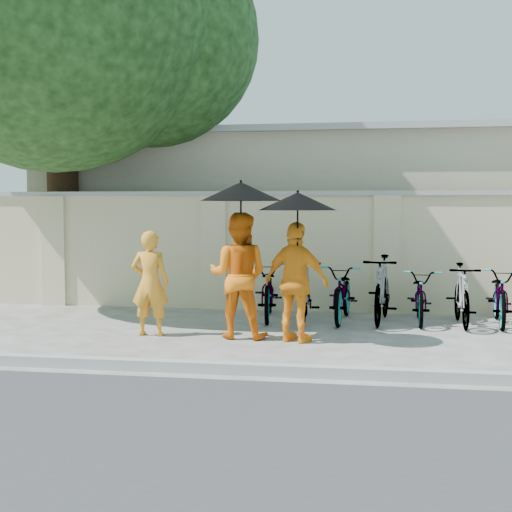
# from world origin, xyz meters

# --- Properties ---
(ground) EXTENTS (80.00, 80.00, 0.00)m
(ground) POSITION_xyz_m (0.00, 0.00, 0.00)
(ground) COLOR #AAA9A7
(kerb) EXTENTS (40.00, 0.16, 0.12)m
(kerb) POSITION_xyz_m (0.00, -1.70, 0.06)
(kerb) COLOR #999A97
(kerb) RESTS_ON ground
(compound_wall) EXTENTS (20.00, 0.30, 2.00)m
(compound_wall) POSITION_xyz_m (1.00, 3.20, 1.00)
(compound_wall) COLOR #C8B994
(compound_wall) RESTS_ON ground
(building_behind) EXTENTS (14.00, 6.00, 3.20)m
(building_behind) POSITION_xyz_m (2.00, 7.00, 1.60)
(building_behind) COLOR #BAAF90
(building_behind) RESTS_ON ground
(shade_tree) EXTENTS (6.70, 6.20, 8.20)m
(shade_tree) POSITION_xyz_m (-3.66, 2.97, 5.10)
(shade_tree) COLOR #3F2917
(shade_tree) RESTS_ON ground
(monk_left) EXTENTS (0.54, 0.35, 1.48)m
(monk_left) POSITION_xyz_m (-1.30, 0.37, 0.74)
(monk_left) COLOR orange
(monk_left) RESTS_ON ground
(monk_center) EXTENTS (0.88, 0.71, 1.73)m
(monk_center) POSITION_xyz_m (-0.04, 0.40, 0.87)
(monk_center) COLOR orange
(monk_center) RESTS_ON ground
(parasol_center) EXTENTS (1.11, 1.11, 1.16)m
(parasol_center) POSITION_xyz_m (0.01, 0.32, 2.02)
(parasol_center) COLOR black
(parasol_center) RESTS_ON ground
(monk_right) EXTENTS (1.02, 0.74, 1.61)m
(monk_right) POSITION_xyz_m (0.78, 0.21, 0.81)
(monk_right) COLOR orange
(monk_right) RESTS_ON ground
(parasol_right) EXTENTS (1.03, 1.03, 1.09)m
(parasol_right) POSITION_xyz_m (0.80, 0.13, 1.88)
(parasol_right) COLOR black
(parasol_right) RESTS_ON ground
(bike_0) EXTENTS (0.84, 1.88, 0.95)m
(bike_0) POSITION_xyz_m (0.13, 2.09, 0.48)
(bike_0) COLOR gray
(bike_0) RESTS_ON ground
(bike_1) EXTENTS (0.60, 1.74, 1.03)m
(bike_1) POSITION_xyz_m (0.73, 1.93, 0.51)
(bike_1) COLOR gray
(bike_1) RESTS_ON ground
(bike_2) EXTENTS (0.71, 1.77, 0.91)m
(bike_2) POSITION_xyz_m (1.32, 2.04, 0.46)
(bike_2) COLOR gray
(bike_2) RESTS_ON ground
(bike_3) EXTENTS (0.69, 1.80, 1.06)m
(bike_3) POSITION_xyz_m (1.92, 1.99, 0.53)
(bike_3) COLOR gray
(bike_3) RESTS_ON ground
(bike_4) EXTENTS (0.61, 1.64, 0.85)m
(bike_4) POSITION_xyz_m (2.51, 2.09, 0.43)
(bike_4) COLOR gray
(bike_4) RESTS_ON ground
(bike_5) EXTENTS (0.46, 1.58, 0.95)m
(bike_5) POSITION_xyz_m (3.11, 1.91, 0.47)
(bike_5) COLOR gray
(bike_5) RESTS_ON ground
(bike_6) EXTENTS (0.74, 1.77, 0.90)m
(bike_6) POSITION_xyz_m (3.71, 2.10, 0.45)
(bike_6) COLOR gray
(bike_6) RESTS_ON ground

